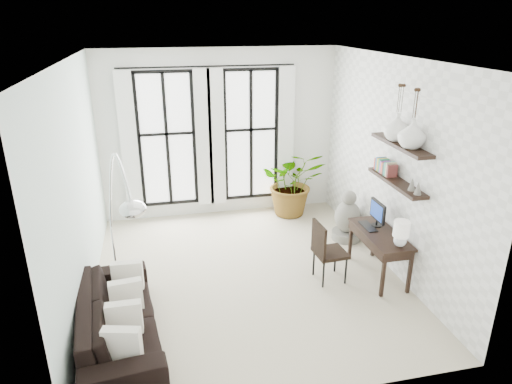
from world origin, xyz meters
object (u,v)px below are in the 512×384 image
object	(u,v)px
desk	(382,236)
desk_chair	(325,248)
plant	(293,182)
sofa	(118,319)
arc_lamp	(117,190)
buddha	(347,219)

from	to	relation	value
desk	desk_chair	size ratio (longest dim) A/B	1.28
plant	desk	bearing A→B (deg)	-77.02
sofa	arc_lamp	world-z (taller)	arc_lamp
arc_lamp	buddha	world-z (taller)	arc_lamp
sofa	buddha	distance (m)	4.27
desk_chair	sofa	bearing A→B (deg)	-168.66
sofa	desk	world-z (taller)	desk
desk_chair	arc_lamp	distance (m)	3.05
plant	buddha	distance (m)	1.46
desk	arc_lamp	size ratio (longest dim) A/B	0.54
plant	arc_lamp	size ratio (longest dim) A/B	0.61
sofa	plant	xyz separation A→B (m)	(3.15, 3.27, 0.34)
desk_chair	arc_lamp	world-z (taller)	arc_lamp
desk_chair	buddha	xyz separation A→B (m)	(0.87, 1.20, -0.15)
sofa	plant	distance (m)	4.56
plant	desk_chair	size ratio (longest dim) A/B	1.42
sofa	desk_chair	distance (m)	3.02
plant	buddha	xyz separation A→B (m)	(0.62, -1.29, -0.29)
arc_lamp	buddha	xyz separation A→B (m)	(3.67, 1.31, -1.34)
plant	arc_lamp	xyz separation A→B (m)	(-3.05, -2.61, 1.05)
arc_lamp	plant	bearing A→B (deg)	40.49
desk	buddha	xyz separation A→B (m)	(0.03, 1.29, -0.30)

